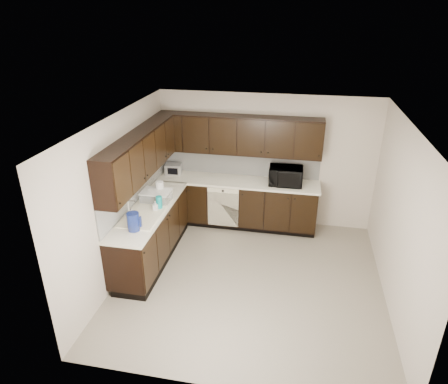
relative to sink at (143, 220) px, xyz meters
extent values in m
plane|color=gray|center=(1.68, 0.01, -0.88)|extent=(4.00, 4.00, 0.00)
plane|color=white|center=(1.68, 0.01, 1.62)|extent=(4.00, 4.00, 0.00)
cube|color=beige|center=(1.68, 2.01, 0.37)|extent=(4.00, 0.02, 2.50)
cube|color=beige|center=(-0.32, 0.01, 0.37)|extent=(0.02, 4.00, 2.50)
cube|color=beige|center=(3.68, 0.01, 0.37)|extent=(0.02, 4.00, 2.50)
cube|color=beige|center=(1.68, -1.99, 0.37)|extent=(4.00, 0.02, 2.50)
cube|color=black|center=(1.18, 1.71, -0.43)|extent=(3.00, 0.60, 0.90)
cube|color=black|center=(-0.02, 0.31, -0.43)|extent=(0.60, 2.20, 0.90)
cube|color=black|center=(1.18, 1.74, -0.83)|extent=(3.00, 0.54, 0.10)
cube|color=black|center=(0.01, 0.31, -0.83)|extent=(0.54, 2.20, 0.10)
cube|color=white|center=(1.18, 1.71, 0.04)|extent=(3.03, 0.63, 0.04)
cube|color=white|center=(-0.02, 0.31, 0.04)|extent=(0.63, 2.23, 0.04)
cube|color=silver|center=(1.18, 2.00, 0.30)|extent=(3.00, 0.02, 0.48)
cube|color=silver|center=(-0.31, 0.61, 0.30)|extent=(0.02, 2.80, 0.48)
cube|color=black|center=(1.18, 1.85, 0.89)|extent=(3.00, 0.33, 0.70)
cube|color=black|center=(-0.15, 0.45, 0.89)|extent=(0.33, 2.47, 0.70)
cube|color=#EEE6C3|center=(0.98, 1.42, -0.38)|extent=(0.58, 0.02, 0.78)
cube|color=#EEE6C3|center=(0.98, 1.42, -0.04)|extent=(0.58, 0.03, 0.08)
cylinder|color=black|center=(0.98, 1.40, -0.04)|extent=(0.04, 0.02, 0.04)
cube|color=#EEE6C3|center=(0.00, 0.01, 0.06)|extent=(0.54, 0.82, 0.03)
cube|color=#EEE6C3|center=(0.00, -0.19, -0.02)|extent=(0.42, 0.34, 0.16)
cube|color=#EEE6C3|center=(0.00, 0.21, -0.02)|extent=(0.42, 0.34, 0.16)
cylinder|color=silver|center=(-0.22, 0.01, 0.19)|extent=(0.03, 0.03, 0.26)
cylinder|color=silver|center=(-0.17, 0.01, 0.31)|extent=(0.14, 0.02, 0.02)
cylinder|color=#B2B2B7|center=(0.00, -0.19, 0.01)|extent=(0.20, 0.20, 0.10)
imported|color=black|center=(2.08, 1.68, 0.22)|extent=(0.61, 0.42, 0.33)
imported|color=gray|center=(0.13, 0.24, 0.14)|extent=(0.09, 0.09, 0.17)
imported|color=gray|center=(-0.10, 0.58, 0.17)|extent=(0.10, 0.10, 0.21)
cube|color=silver|center=(-0.07, 1.79, 0.16)|extent=(0.34, 0.27, 0.19)
cube|color=white|center=(0.03, 0.57, 0.15)|extent=(0.46, 0.35, 0.18)
cylinder|color=navy|center=(0.03, -0.39, 0.19)|extent=(0.20, 0.20, 0.27)
cylinder|color=#0D9093|center=(0.17, 0.31, 0.17)|extent=(0.11, 0.11, 0.22)
cylinder|color=silver|center=(0.05, 0.70, 0.21)|extent=(0.14, 0.14, 0.30)
camera|label=1|loc=(2.27, -5.04, 2.96)|focal=32.00mm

